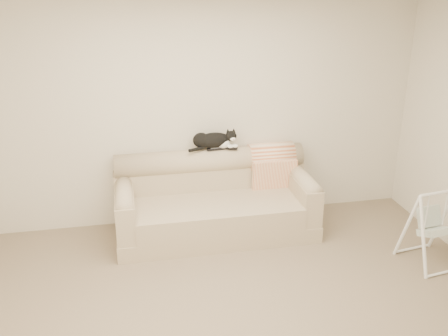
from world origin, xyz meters
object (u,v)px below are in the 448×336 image
at_px(tuxedo_cat, 213,140).
at_px(remote_a, 215,149).
at_px(remote_b, 230,148).
at_px(baby_swing, 433,227).
at_px(sofa, 215,202).

bearing_deg(tuxedo_cat, remote_a, -55.84).
height_order(remote_a, remote_b, remote_a).
bearing_deg(baby_swing, remote_a, 146.21).
bearing_deg(sofa, remote_a, 77.39).
distance_m(sofa, tuxedo_cat, 0.70).
distance_m(tuxedo_cat, baby_swing, 2.47).
relative_size(sofa, tuxedo_cat, 3.80).
xyz_separation_m(sofa, remote_a, (0.05, 0.22, 0.56)).
bearing_deg(remote_b, sofa, -136.02).
bearing_deg(sofa, remote_b, 43.98).
distance_m(remote_a, remote_b, 0.17).
xyz_separation_m(remote_b, baby_swing, (1.80, -1.31, -0.51)).
relative_size(remote_b, tuxedo_cat, 0.31).
bearing_deg(remote_b, baby_swing, -36.05).
distance_m(remote_b, tuxedo_cat, 0.21).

